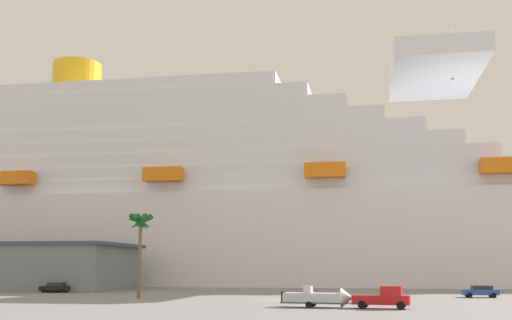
# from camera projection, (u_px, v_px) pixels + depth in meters

# --- Properties ---
(ground_plane) EXTENTS (600.00, 600.00, 0.00)m
(ground_plane) POSITION_uv_depth(u_px,v_px,m) (290.00, 291.00, 108.01)
(ground_plane) COLOR gray
(cruise_ship) EXTENTS (228.30, 48.18, 61.13)m
(cruise_ship) POSITION_uv_depth(u_px,v_px,m) (174.00, 205.00, 145.33)
(cruise_ship) COLOR white
(cruise_ship) RESTS_ON ground_plane
(terminal_building) EXTENTS (47.87, 25.56, 8.21)m
(terminal_building) POSITION_uv_depth(u_px,v_px,m) (3.00, 266.00, 115.17)
(terminal_building) COLOR slate
(terminal_building) RESTS_ON ground_plane
(pickup_truck) EXTENTS (5.89, 3.17, 2.20)m
(pickup_truck) POSITION_uv_depth(u_px,v_px,m) (384.00, 298.00, 62.38)
(pickup_truck) COLOR red
(pickup_truck) RESTS_ON ground_plane
(small_boat_on_trailer) EXTENTS (8.44, 3.48, 2.15)m
(small_boat_on_trailer) POSITION_uv_depth(u_px,v_px,m) (321.00, 298.00, 64.23)
(small_boat_on_trailer) COLOR #595960
(small_boat_on_trailer) RESTS_ON ground_plane
(palm_tree) EXTENTS (3.43, 3.34, 11.29)m
(palm_tree) POSITION_uv_depth(u_px,v_px,m) (141.00, 227.00, 84.51)
(palm_tree) COLOR brown
(palm_tree) RESTS_ON ground_plane
(parked_car_blue_suv) EXTENTS (4.74, 2.18, 1.58)m
(parked_car_blue_suv) POSITION_uv_depth(u_px,v_px,m) (481.00, 291.00, 84.73)
(parked_car_blue_suv) COLOR #264C99
(parked_car_blue_suv) RESTS_ON ground_plane
(parked_car_black_coupe) EXTENTS (4.73, 2.26, 1.58)m
(parked_car_black_coupe) POSITION_uv_depth(u_px,v_px,m) (55.00, 287.00, 100.67)
(parked_car_black_coupe) COLOR black
(parked_car_black_coupe) RESTS_ON ground_plane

